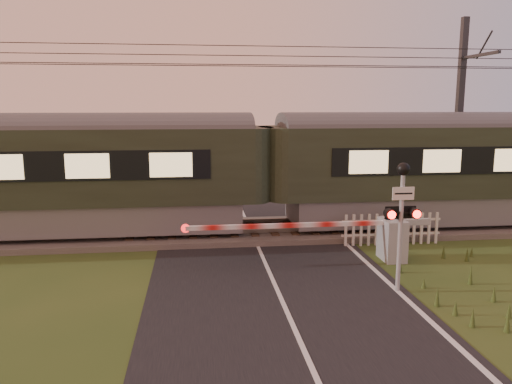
{
  "coord_description": "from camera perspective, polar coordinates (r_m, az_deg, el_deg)",
  "views": [
    {
      "loc": [
        -1.81,
        -9.68,
        4.26
      ],
      "look_at": [
        -0.26,
        3.2,
        1.99
      ],
      "focal_mm": 35.0,
      "sensor_mm": 36.0,
      "label": 1
    }
  ],
  "objects": [
    {
      "name": "road",
      "position": [
        10.52,
        3.83,
        -13.94
      ],
      "size": [
        6.0,
        140.0,
        0.03
      ],
      "color": "black",
      "rests_on": "ground"
    },
    {
      "name": "overhead_wires",
      "position": [
        16.35,
        -0.51,
        15.06
      ],
      "size": [
        120.0,
        0.62,
        0.62
      ],
      "color": "black",
      "rests_on": "ground"
    },
    {
      "name": "crossing_signal",
      "position": [
        11.64,
        16.32,
        -1.35
      ],
      "size": [
        0.76,
        0.34,
        3.0
      ],
      "color": "gray",
      "rests_on": "ground"
    },
    {
      "name": "picket_fence",
      "position": [
        15.91,
        15.23,
        -4.11
      ],
      "size": [
        3.14,
        0.08,
        0.99
      ],
      "color": "silver",
      "rests_on": "ground"
    },
    {
      "name": "catenary_mast",
      "position": [
        21.03,
        22.26,
        8.21
      ],
      "size": [
        0.24,
        2.47,
        7.52
      ],
      "color": "#2D2D30",
      "rests_on": "ground"
    },
    {
      "name": "track_bed",
      "position": [
        16.81,
        -0.48,
        -4.53
      ],
      "size": [
        140.0,
        3.4,
        0.39
      ],
      "color": "#47423D",
      "rests_on": "ground"
    },
    {
      "name": "ground",
      "position": [
        10.73,
        3.5,
        -13.5
      ],
      "size": [
        160.0,
        160.0,
        0.0
      ],
      "primitive_type": "plane",
      "color": "#2B451A",
      "rests_on": "ground"
    },
    {
      "name": "train",
      "position": [
        16.47,
        1.13,
        2.5
      ],
      "size": [
        39.74,
        2.74,
        3.7
      ],
      "color": "slate",
      "rests_on": "ground"
    },
    {
      "name": "boom_gate",
      "position": [
        14.27,
        14.19,
        -5.06
      ],
      "size": [
        6.84,
        0.89,
        1.18
      ],
      "color": "gray",
      "rests_on": "ground"
    }
  ]
}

